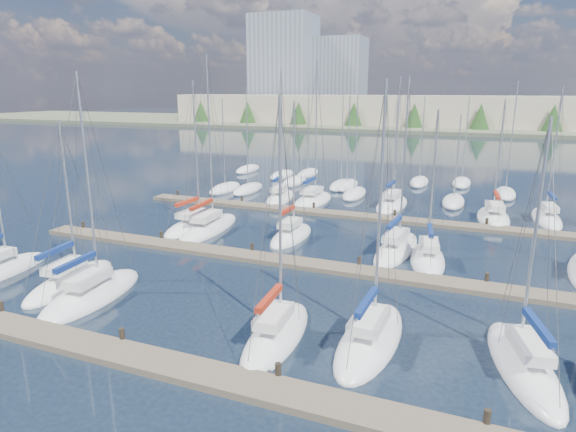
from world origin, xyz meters
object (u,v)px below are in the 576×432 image
at_px(sailboat_o, 313,200).
at_px(sailboat_n, 280,198).
at_px(sailboat_f, 523,365).
at_px(sailboat_b, 71,282).
at_px(sailboat_r, 547,218).
at_px(sailboat_q, 493,218).
at_px(sailboat_d, 277,335).
at_px(sailboat_l, 427,259).
at_px(sailboat_a, 1,271).
at_px(sailboat_j, 291,236).
at_px(sailboat_c, 92,294).
at_px(sailboat_p, 392,204).
at_px(sailboat_k, 396,249).
at_px(sailboat_h, 195,226).
at_px(sailboat_i, 209,228).
at_px(sailboat_e, 370,339).

distance_m(sailboat_o, sailboat_n, 3.74).
height_order(sailboat_f, sailboat_b, sailboat_f).
relative_size(sailboat_r, sailboat_q, 1.11).
relative_size(sailboat_q, sailboat_d, 0.95).
xyz_separation_m(sailboat_n, sailboat_l, (17.25, -14.23, -0.02)).
distance_m(sailboat_b, sailboat_o, 27.86).
relative_size(sailboat_a, sailboat_r, 0.85).
xyz_separation_m(sailboat_j, sailboat_c, (-6.56, -15.08, -0.01)).
bearing_deg(sailboat_q, sailboat_l, -111.77).
height_order(sailboat_n, sailboat_l, sailboat_n).
height_order(sailboat_r, sailboat_p, sailboat_p).
distance_m(sailboat_n, sailboat_l, 22.36).
height_order(sailboat_o, sailboat_q, sailboat_o).
relative_size(sailboat_o, sailboat_k, 1.14).
height_order(sailboat_h, sailboat_i, sailboat_i).
xyz_separation_m(sailboat_b, sailboat_p, (14.87, 28.30, 0.01)).
distance_m(sailboat_f, sailboat_h, 28.71).
height_order(sailboat_h, sailboat_e, sailboat_h).
distance_m(sailboat_o, sailboat_i, 14.31).
bearing_deg(sailboat_q, sailboat_f, -92.18).
bearing_deg(sailboat_r, sailboat_f, -101.68).
relative_size(sailboat_e, sailboat_p, 0.94).
distance_m(sailboat_e, sailboat_r, 29.90).
xyz_separation_m(sailboat_e, sailboat_r, (10.33, 28.05, 0.01)).
distance_m(sailboat_j, sailboat_i, 7.42).
distance_m(sailboat_f, sailboat_b, 25.49).
bearing_deg(sailboat_i, sailboat_b, -101.55).
xyz_separation_m(sailboat_a, sailboat_o, (12.25, 27.43, 0.01)).
height_order(sailboat_j, sailboat_o, sailboat_o).
bearing_deg(sailboat_r, sailboat_b, -140.35).
bearing_deg(sailboat_l, sailboat_r, 51.38).
xyz_separation_m(sailboat_n, sailboat_d, (11.63, -28.19, -0.01)).
bearing_deg(sailboat_h, sailboat_f, -25.21).
height_order(sailboat_h, sailboat_p, sailboat_p).
distance_m(sailboat_j, sailboat_r, 24.31).
bearing_deg(sailboat_r, sailboat_c, -136.63).
bearing_deg(sailboat_r, sailboat_n, 178.48).
bearing_deg(sailboat_q, sailboat_d, -113.93).
xyz_separation_m(sailboat_h, sailboat_d, (14.27, -15.25, 0.01)).
bearing_deg(sailboat_l, sailboat_o, 124.66).
relative_size(sailboat_q, sailboat_i, 0.77).
relative_size(sailboat_b, sailboat_n, 0.74).
relative_size(sailboat_r, sailboat_k, 0.96).
bearing_deg(sailboat_q, sailboat_h, -156.60).
relative_size(sailboat_c, sailboat_k, 1.00).
distance_m(sailboat_r, sailboat_p, 14.30).
relative_size(sailboat_l, sailboat_i, 0.74).
xyz_separation_m(sailboat_r, sailboat_o, (-22.55, -0.90, -0.00)).
bearing_deg(sailboat_k, sailboat_e, -80.49).
relative_size(sailboat_f, sailboat_h, 0.87).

